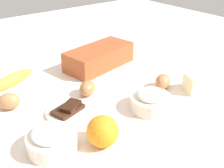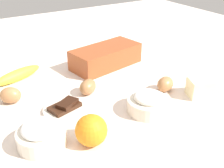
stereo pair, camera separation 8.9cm
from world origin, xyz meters
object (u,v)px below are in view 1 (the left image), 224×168
Objects in this scene: sugar_bowl at (52,139)px; banana at (12,80)px; egg_beside_bowl at (9,101)px; chocolate_plate at (68,111)px; flour_bowl at (151,100)px; loaf_pan at (99,57)px; egg_loose at (87,88)px; orange_fruit at (103,131)px; butter_block at (199,83)px; egg_near_butter at (163,81)px.

banana is (0.04, 0.39, -0.01)m from sugar_bowl.
egg_beside_bowl is 0.19m from chocolate_plate.
egg_beside_bowl is (-0.34, 0.26, -0.00)m from flour_bowl.
chocolate_plate is (0.13, -0.14, -0.02)m from egg_beside_bowl.
loaf_pan is 0.36m from flour_bowl.
flour_bowl is at bearing -60.92° from egg_loose.
orange_fruit is at bearing -67.72° from egg_beside_bowl.
orange_fruit is 0.25m from egg_loose.
egg_beside_bowl is at bearing 152.45° from butter_block.
orange_fruit is 0.17m from chocolate_plate.
loaf_pan reaches higher than sugar_bowl.
egg_near_butter is at bearing -22.79° from egg_beside_bowl.
butter_block is 0.69× the size of chocolate_plate.
orange_fruit is 1.19× the size of egg_loose.
egg_near_butter is 0.34m from chocolate_plate.
butter_block reaches higher than chocolate_plate.
flour_bowl is 0.43m from egg_beside_bowl.
egg_loose is at bearing -52.41° from banana.
loaf_pan reaches higher than egg_beside_bowl.
flour_bowl is (-0.06, -0.35, -0.01)m from loaf_pan.
chocolate_plate is at bearing -77.13° from banana.
orange_fruit is (-0.21, -0.04, 0.01)m from flour_bowl.
chocolate_plate is (0.11, 0.11, -0.02)m from sugar_bowl.
egg_loose is (-0.23, 0.12, -0.00)m from egg_near_butter.
orange_fruit is 1.22× the size of egg_near_butter.
egg_near_butter is 1.01× the size of egg_beside_bowl.
butter_block is at bearing -27.55° from egg_beside_bowl.
sugar_bowl is 0.25m from egg_beside_bowl.
banana is 2.87× the size of egg_beside_bowl.
orange_fruit is (-0.27, -0.39, -0.00)m from loaf_pan.
egg_beside_bowl is at bearing 112.28° from orange_fruit.
banana is at bearing 83.70° from sugar_bowl.
egg_beside_bowl is (-0.06, -0.15, 0.01)m from banana.
chocolate_plate is at bearing 90.03° from orange_fruit.
egg_near_butter is at bearing 6.44° from sugar_bowl.
egg_loose is (0.21, 0.17, -0.01)m from sugar_bowl.
sugar_bowl is 0.40m from banana.
butter_block is (0.53, -0.04, -0.00)m from sugar_bowl.
egg_near_butter is 0.26m from egg_loose.
flour_bowl reaches higher than banana.
sugar_bowl is 0.16m from chocolate_plate.
sugar_bowl is 1.86× the size of egg_beside_bowl.
egg_beside_bowl reaches higher than banana.
sugar_bowl is (-0.32, 0.02, 0.00)m from flour_bowl.
sugar_bowl reaches higher than chocolate_plate.
orange_fruit is at bearing -176.95° from butter_block.
butter_block is at bearing -5.45° from flour_bowl.
banana is 2.33× the size of orange_fruit.
sugar_bowl is 0.27m from egg_loose.
butter_block is at bearing -33.71° from egg_loose.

